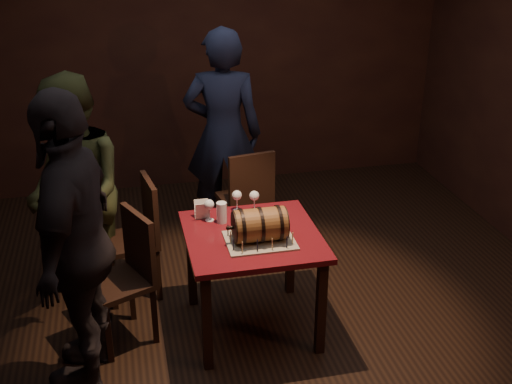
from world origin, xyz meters
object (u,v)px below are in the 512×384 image
(barrel_cake, at_px, (260,225))
(chair_back, at_px, (248,195))
(wine_glass_mid, at_px, (237,196))
(chair_left_front, at_px, (128,271))
(wine_glass_left, at_px, (209,205))
(chair_left_rear, at_px, (139,231))
(person_left_front, at_px, (76,243))
(person_left_rear, at_px, (76,192))
(wine_glass_right, at_px, (254,197))
(person_back, at_px, (223,134))
(pint_of_ale, at_px, (222,213))
(pub_table, at_px, (252,248))

(barrel_cake, relative_size, chair_back, 0.43)
(wine_glass_mid, height_order, chair_left_front, chair_left_front)
(wine_glass_left, relative_size, wine_glass_mid, 1.00)
(chair_left_rear, distance_m, person_left_front, 1.06)
(chair_left_front, bearing_deg, chair_back, 44.25)
(wine_glass_mid, distance_m, person_left_front, 1.26)
(chair_left_rear, xyz_separation_m, person_left_rear, (-0.42, 0.05, 0.34))
(chair_left_front, height_order, person_left_front, person_left_front)
(wine_glass_left, bearing_deg, person_left_front, -149.69)
(wine_glass_right, xyz_separation_m, chair_left_rear, (-0.83, 0.31, -0.35))
(wine_glass_left, distance_m, person_back, 1.29)
(chair_back, height_order, person_left_rear, person_left_rear)
(barrel_cake, xyz_separation_m, chair_left_rear, (-0.76, 0.76, -0.35))
(wine_glass_right, xyz_separation_m, person_left_front, (-1.21, -0.58, 0.08))
(chair_left_front, bearing_deg, pint_of_ale, 10.92)
(wine_glass_mid, height_order, wine_glass_right, same)
(barrel_cake, xyz_separation_m, person_left_front, (-1.15, -0.14, 0.08))
(pint_of_ale, distance_m, person_left_front, 1.07)
(chair_left_front, height_order, person_left_rear, person_left_rear)
(pub_table, height_order, wine_glass_left, wine_glass_left)
(wine_glass_left, distance_m, person_left_rear, 1.01)
(person_left_rear, bearing_deg, chair_left_front, 8.19)
(barrel_cake, xyz_separation_m, wine_glass_left, (-0.28, 0.37, -0.01))
(wine_glass_right, relative_size, person_left_front, 0.08)
(wine_glass_mid, bearing_deg, pint_of_ale, -132.13)
(wine_glass_left, bearing_deg, chair_left_front, -163.62)
(chair_left_rear, bearing_deg, chair_left_front, -100.77)
(wine_glass_right, relative_size, person_left_rear, 0.09)
(pub_table, distance_m, chair_left_front, 0.86)
(barrel_cake, bearing_deg, chair_left_rear, 135.34)
(wine_glass_left, height_order, chair_back, chair_back)
(barrel_cake, relative_size, chair_left_front, 0.43)
(pub_table, relative_size, wine_glass_left, 5.59)
(wine_glass_right, distance_m, person_left_rear, 1.30)
(barrel_cake, xyz_separation_m, person_back, (0.04, 1.62, 0.06))
(chair_left_front, bearing_deg, chair_left_rear, 79.23)
(wine_glass_right, height_order, person_left_rear, person_left_rear)
(person_left_front, bearing_deg, pint_of_ale, 130.51)
(person_back, bearing_deg, wine_glass_right, 103.55)
(person_back, bearing_deg, chair_back, 120.25)
(pub_table, bearing_deg, person_left_rear, 149.33)
(barrel_cake, distance_m, person_left_rear, 1.43)
(barrel_cake, xyz_separation_m, wine_glass_mid, (-0.06, 0.48, -0.01))
(wine_glass_left, bearing_deg, chair_left_rear, 141.76)
(chair_back, height_order, person_left_front, person_left_front)
(chair_left_rear, bearing_deg, person_left_front, -113.26)
(wine_glass_right, bearing_deg, person_left_front, -154.25)
(chair_back, distance_m, chair_left_front, 1.46)
(pint_of_ale, xyz_separation_m, person_back, (0.24, 1.30, 0.11))
(pub_table, xyz_separation_m, pint_of_ale, (-0.17, 0.21, 0.18))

